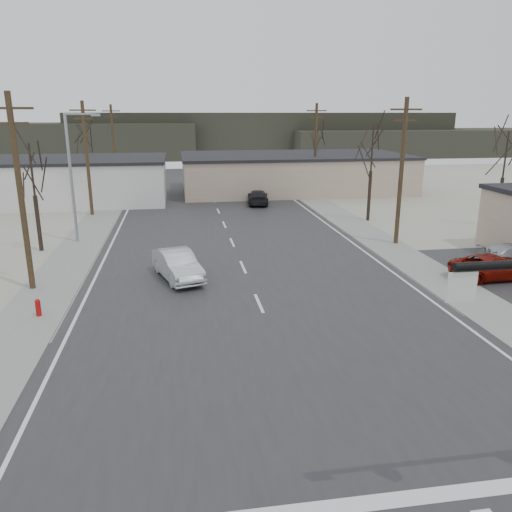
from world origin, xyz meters
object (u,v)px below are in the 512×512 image
(car_far_a, at_px, (258,197))
(car_far_b, at_px, (195,179))
(car_parked_red, at_px, (494,267))
(fire_hydrant, at_px, (38,308))
(sedan_crossing, at_px, (178,265))

(car_far_a, relative_size, car_far_b, 1.14)
(car_far_b, relative_size, car_parked_red, 0.90)
(fire_hydrant, distance_m, car_parked_red, 23.89)
(fire_hydrant, relative_size, car_far_b, 0.20)
(car_far_b, xyz_separation_m, car_parked_red, (15.09, -40.19, -0.08))
(sedan_crossing, relative_size, car_far_b, 1.12)
(car_far_b, bearing_deg, car_parked_red, -47.15)
(fire_hydrant, relative_size, car_parked_red, 0.18)
(sedan_crossing, xyz_separation_m, car_far_a, (8.16, 22.65, -0.08))
(sedan_crossing, distance_m, car_far_b, 37.60)
(fire_hydrant, distance_m, car_far_a, 30.73)
(sedan_crossing, xyz_separation_m, car_parked_red, (17.50, -2.67, -0.14))
(car_far_a, bearing_deg, sedan_crossing, 77.70)
(sedan_crossing, height_order, car_parked_red, sedan_crossing)
(sedan_crossing, bearing_deg, car_parked_red, -25.98)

